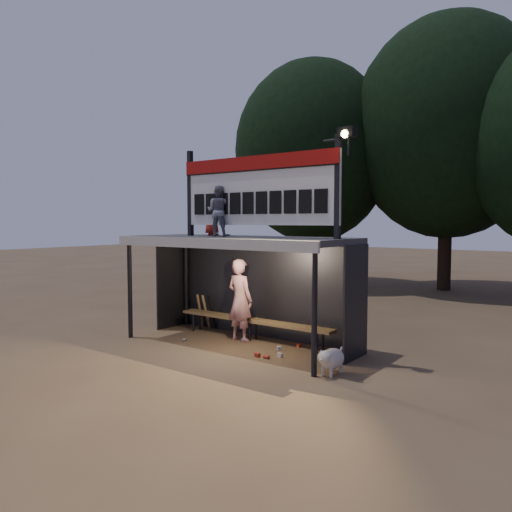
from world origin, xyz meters
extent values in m
plane|color=brown|center=(0.00, 0.00, 0.00)|extent=(80.00, 80.00, 0.00)
imported|color=silver|center=(-0.19, 0.34, 0.91)|extent=(0.71, 0.50, 1.83)
imported|color=slate|center=(-0.43, -0.10, 2.86)|extent=(0.62, 0.54, 1.09)
imported|color=#B3281B|center=(-1.10, 0.45, 2.82)|extent=(0.59, 0.54, 1.00)
cube|color=#38383A|center=(0.00, 0.00, 2.26)|extent=(5.00, 2.00, 0.12)
cube|color=silver|center=(0.00, -1.02, 2.22)|extent=(5.10, 0.06, 0.20)
cylinder|color=black|center=(-2.40, -0.90, 1.10)|extent=(0.10, 0.10, 2.20)
cylinder|color=black|center=(2.40, -0.90, 1.10)|extent=(0.10, 0.10, 2.20)
cylinder|color=black|center=(-2.40, 0.90, 1.10)|extent=(0.10, 0.10, 2.20)
cylinder|color=black|center=(2.40, 0.90, 1.10)|extent=(0.10, 0.10, 2.20)
cube|color=black|center=(0.00, 1.00, 1.10)|extent=(5.00, 0.04, 2.20)
cube|color=black|center=(-2.50, 0.50, 1.10)|extent=(0.04, 1.00, 2.20)
cube|color=black|center=(2.50, 0.50, 1.10)|extent=(0.04, 1.00, 2.20)
cylinder|color=black|center=(0.00, 1.00, 2.15)|extent=(5.00, 0.06, 0.06)
cube|color=black|center=(-1.35, 0.00, 3.27)|extent=(0.10, 0.10, 1.90)
cube|color=black|center=(2.35, 0.00, 3.27)|extent=(0.10, 0.10, 1.90)
cube|color=white|center=(0.50, 0.00, 3.27)|extent=(3.80, 0.08, 1.40)
cube|color=#A4100B|center=(0.50, -0.05, 3.83)|extent=(3.80, 0.04, 0.28)
cube|color=black|center=(0.50, -0.06, 3.68)|extent=(3.80, 0.02, 0.03)
cube|color=black|center=(-1.03, -0.05, 3.02)|extent=(0.27, 0.03, 0.45)
cube|color=black|center=(-0.69, -0.05, 3.02)|extent=(0.27, 0.03, 0.45)
cube|color=black|center=(-0.35, -0.05, 3.02)|extent=(0.27, 0.03, 0.45)
cube|color=black|center=(-0.01, -0.05, 3.02)|extent=(0.27, 0.03, 0.45)
cube|color=black|center=(0.33, -0.05, 3.02)|extent=(0.27, 0.03, 0.45)
cube|color=black|center=(0.67, -0.05, 3.02)|extent=(0.27, 0.03, 0.45)
cube|color=black|center=(1.01, -0.05, 3.02)|extent=(0.27, 0.03, 0.45)
cube|color=black|center=(1.35, -0.05, 3.02)|extent=(0.27, 0.03, 0.45)
cube|color=black|center=(1.69, -0.05, 3.02)|extent=(0.27, 0.03, 0.45)
cube|color=black|center=(2.03, -0.05, 3.02)|extent=(0.27, 0.03, 0.45)
cylinder|color=black|center=(2.30, 0.00, 4.12)|extent=(0.50, 0.04, 0.04)
cylinder|color=black|center=(2.55, 0.00, 3.97)|extent=(0.04, 0.04, 0.30)
cube|color=black|center=(2.55, -0.05, 4.22)|extent=(0.30, 0.22, 0.18)
sphere|color=#FFD88C|center=(2.55, -0.14, 4.18)|extent=(0.14, 0.14, 0.14)
cube|color=olive|center=(0.00, 0.55, 0.45)|extent=(4.00, 0.35, 0.06)
cylinder|color=black|center=(-1.70, 0.43, 0.23)|extent=(0.05, 0.05, 0.45)
cylinder|color=black|center=(-1.70, 0.67, 0.23)|extent=(0.05, 0.05, 0.45)
cylinder|color=black|center=(0.00, 0.43, 0.23)|extent=(0.05, 0.05, 0.45)
cylinder|color=black|center=(0.00, 0.67, 0.23)|extent=(0.05, 0.05, 0.45)
cylinder|color=black|center=(1.70, 0.43, 0.23)|extent=(0.05, 0.05, 0.45)
cylinder|color=black|center=(1.70, 0.67, 0.23)|extent=(0.05, 0.05, 0.45)
cylinder|color=black|center=(-4.00, 10.00, 1.87)|extent=(0.50, 0.50, 3.74)
ellipsoid|color=black|center=(-4.00, 10.00, 5.53)|extent=(6.46, 6.46, 7.48)
cylinder|color=black|center=(1.00, 11.50, 2.09)|extent=(0.50, 0.50, 4.18)
ellipsoid|color=black|center=(1.00, 11.50, 6.18)|extent=(7.22, 7.22, 8.36)
ellipsoid|color=silver|center=(2.59, -0.61, 0.27)|extent=(0.36, 0.58, 0.36)
sphere|color=white|center=(2.59, -0.89, 0.36)|extent=(0.22, 0.22, 0.22)
cone|color=beige|center=(2.59, -0.99, 0.34)|extent=(0.10, 0.10, 0.10)
cone|color=beige|center=(2.54, -0.91, 0.46)|extent=(0.06, 0.06, 0.07)
cone|color=beige|center=(2.64, -0.91, 0.46)|extent=(0.06, 0.06, 0.07)
cylinder|color=silver|center=(2.51, -0.79, 0.09)|extent=(0.05, 0.05, 0.18)
cylinder|color=beige|center=(2.67, -0.79, 0.09)|extent=(0.05, 0.05, 0.18)
cylinder|color=silver|center=(2.51, -0.43, 0.09)|extent=(0.05, 0.05, 0.18)
cylinder|color=beige|center=(2.67, -0.43, 0.09)|extent=(0.05, 0.05, 0.18)
cylinder|color=beige|center=(2.59, -0.31, 0.34)|extent=(0.04, 0.16, 0.14)
cylinder|color=#956E45|center=(-1.85, 0.82, 0.43)|extent=(0.08, 0.27, 0.84)
cylinder|color=#A4824C|center=(-1.65, 0.82, 0.43)|extent=(0.08, 0.30, 0.83)
cylinder|color=black|center=(-1.45, 0.82, 0.43)|extent=(0.09, 0.33, 0.83)
cube|color=red|center=(1.16, 0.64, 0.04)|extent=(0.08, 0.11, 0.08)
cylinder|color=#B1B1B6|center=(-1.17, -0.42, 0.04)|extent=(0.07, 0.12, 0.07)
cube|color=silver|center=(1.25, -0.24, 0.04)|extent=(0.10, 0.07, 0.08)
cylinder|color=#B1301E|center=(1.11, -0.49, 0.04)|extent=(0.12, 0.07, 0.07)
cube|color=#A5A5A9|center=(0.95, 0.18, 0.04)|extent=(0.12, 0.12, 0.08)
cylinder|color=beige|center=(-0.16, 0.39, 0.04)|extent=(0.09, 0.13, 0.07)
cube|color=#AD301D|center=(0.90, -0.50, 0.04)|extent=(0.10, 0.07, 0.08)
camera|label=1|loc=(6.59, -8.20, 2.65)|focal=35.00mm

